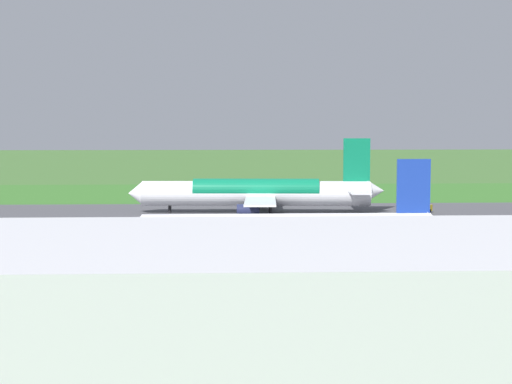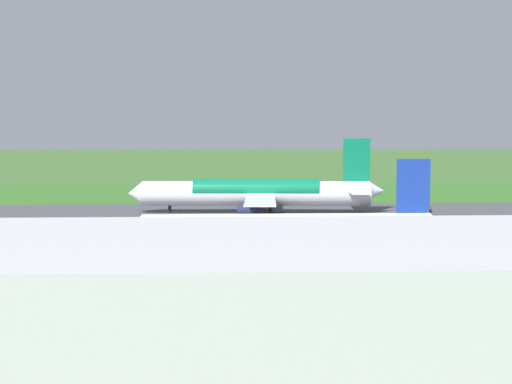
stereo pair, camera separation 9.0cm
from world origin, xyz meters
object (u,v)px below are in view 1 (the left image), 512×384
Objects in this scene: no_stopping_sign at (165,189)px; airliner_main at (258,193)px; traffic_cone_orange at (141,196)px; terminal_building at (393,356)px; service_truck_baggage at (421,207)px; airliner_parked_mid at (289,228)px.

airliner_main is at bearing 116.78° from no_stopping_sign.
no_stopping_sign is 8.52m from traffic_cone_orange.
terminal_building is 168.25m from traffic_cone_orange.
no_stopping_sign is (24.00, -171.66, -5.38)m from terminal_building.
airliner_main reaches higher than service_truck_baggage.
no_stopping_sign is at bearing -75.77° from airliner_parked_mid.
airliner_parked_mid is at bearing -90.62° from terminal_building.
traffic_cone_orange is at bearing -71.56° from airliner_parked_mid.
airliner_parked_mid is at bearing 108.44° from traffic_cone_orange.
traffic_cone_orange is at bearing 47.14° from no_stopping_sign.
service_truck_baggage is at bearing 175.76° from airliner_main.
airliner_main is at bearing 126.26° from traffic_cone_orange.
airliner_main is at bearing -89.40° from terminal_building.
airliner_parked_mid is 59.68m from service_truck_baggage.
traffic_cone_orange is (62.58, -41.29, -1.13)m from service_truck_baggage.
no_stopping_sign is at bearing -82.04° from terminal_building.
service_truck_baggage is 10.66× the size of traffic_cone_orange.
terminal_building reaches higher than airliner_parked_mid.
traffic_cone_orange is at bearing -53.74° from airliner_main.
no_stopping_sign is (24.80, -97.78, -2.33)m from airliner_parked_mid.
service_truck_baggage is (-32.83, -124.19, -5.41)m from terminal_building.
service_truck_baggage is 74.98m from traffic_cone_orange.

